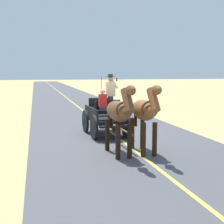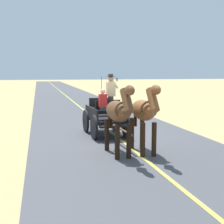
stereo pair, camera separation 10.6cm
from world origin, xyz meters
name	(u,v)px [view 2 (the right image)]	position (x,y,z in m)	size (l,w,h in m)	color
ground_plane	(115,135)	(0.00, 0.00, 0.00)	(200.00, 200.00, 0.00)	tan
road_surface	(115,135)	(0.00, 0.00, 0.00)	(6.80, 160.00, 0.01)	#4C4C51
road_centre_stripe	(115,135)	(0.00, 0.00, 0.01)	(0.12, 160.00, 0.00)	#DBCC4C
horse_drawn_carriage	(106,115)	(0.36, -0.08, 0.82)	(1.52, 4.51, 2.50)	black
horse_near_side	(144,112)	(-0.20, 2.92, 1.32)	(0.57, 2.13, 2.21)	brown
horse_off_side	(119,113)	(0.64, 2.96, 1.32)	(0.65, 2.13, 2.21)	brown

